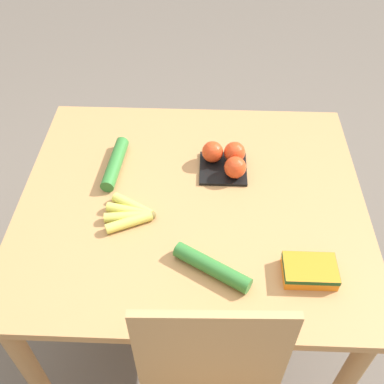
% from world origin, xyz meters
% --- Properties ---
extents(ground_plane, '(12.00, 12.00, 0.00)m').
position_xyz_m(ground_plane, '(0.00, 0.00, 0.00)').
color(ground_plane, '#665B51').
extents(dining_table, '(1.13, 0.99, 0.74)m').
position_xyz_m(dining_table, '(0.00, 0.00, 0.64)').
color(dining_table, '#B27F4C').
rests_on(dining_table, ground_plane).
extents(banana_bunch, '(0.16, 0.16, 0.03)m').
position_xyz_m(banana_bunch, '(0.19, 0.09, 0.76)').
color(banana_bunch, brown).
rests_on(banana_bunch, dining_table).
extents(tomato_pack, '(0.16, 0.16, 0.09)m').
position_xyz_m(tomato_pack, '(-0.11, -0.15, 0.78)').
color(tomato_pack, black).
rests_on(tomato_pack, dining_table).
extents(carrot_bag, '(0.15, 0.10, 0.04)m').
position_xyz_m(carrot_bag, '(-0.34, 0.29, 0.77)').
color(carrot_bag, orange).
rests_on(carrot_bag, dining_table).
extents(cucumber_near, '(0.06, 0.24, 0.05)m').
position_xyz_m(cucumber_near, '(0.27, -0.13, 0.77)').
color(cucumber_near, '#2D702D').
rests_on(cucumber_near, dining_table).
extents(cucumber_far, '(0.23, 0.16, 0.05)m').
position_xyz_m(cucumber_far, '(-0.07, 0.28, 0.77)').
color(cucumber_far, '#2D702D').
rests_on(cucumber_far, dining_table).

